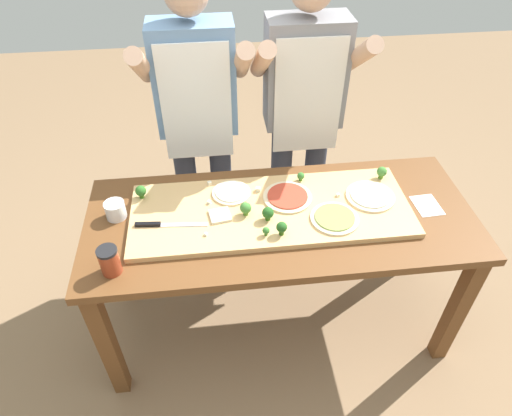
# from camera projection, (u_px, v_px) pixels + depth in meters

# --- Properties ---
(ground_plane) EXTENTS (8.00, 8.00, 0.00)m
(ground_plane) POSITION_uv_depth(u_px,v_px,m) (276.00, 319.00, 2.56)
(ground_plane) COLOR #896B4C
(prep_table) EXTENTS (1.75, 0.73, 0.79)m
(prep_table) POSITION_uv_depth(u_px,v_px,m) (280.00, 233.00, 2.10)
(prep_table) COLOR brown
(prep_table) RESTS_ON ground
(cutting_board) EXTENTS (1.25, 0.47, 0.03)m
(cutting_board) POSITION_uv_depth(u_px,v_px,m) (271.00, 211.00, 2.04)
(cutting_board) COLOR tan
(cutting_board) RESTS_ON prep_table
(chefs_knife) EXTENTS (0.31, 0.05, 0.02)m
(chefs_knife) POSITION_uv_depth(u_px,v_px,m) (161.00, 225.00, 1.94)
(chefs_knife) COLOR #B7BABF
(chefs_knife) RESTS_ON cutting_board
(pizza_whole_pesto_green) EXTENTS (0.21, 0.21, 0.02)m
(pizza_whole_pesto_green) POSITION_uv_depth(u_px,v_px,m) (335.00, 218.00, 1.97)
(pizza_whole_pesto_green) COLOR beige
(pizza_whole_pesto_green) RESTS_ON cutting_board
(pizza_whole_cheese_artichoke) EXTENTS (0.22, 0.22, 0.02)m
(pizza_whole_cheese_artichoke) POSITION_uv_depth(u_px,v_px,m) (370.00, 196.00, 2.08)
(pizza_whole_cheese_artichoke) COLOR beige
(pizza_whole_cheese_artichoke) RESTS_ON cutting_board
(pizza_whole_white_garlic) EXTENTS (0.18, 0.18, 0.02)m
(pizza_whole_white_garlic) POSITION_uv_depth(u_px,v_px,m) (231.00, 193.00, 2.10)
(pizza_whole_white_garlic) COLOR beige
(pizza_whole_white_garlic) RESTS_ON cutting_board
(pizza_whole_tomato_red) EXTENTS (0.23, 0.23, 0.02)m
(pizza_whole_tomato_red) POSITION_uv_depth(u_px,v_px,m) (287.00, 197.00, 2.08)
(pizza_whole_tomato_red) COLOR beige
(pizza_whole_tomato_red) RESTS_ON cutting_board
(pizza_slice_far_left) EXTENTS (0.10, 0.10, 0.01)m
(pizza_slice_far_left) POSITION_uv_depth(u_px,v_px,m) (220.00, 216.00, 1.98)
(pizza_slice_far_left) COLOR beige
(pizza_slice_far_left) RESTS_ON cutting_board
(broccoli_floret_center_left) EXTENTS (0.05, 0.05, 0.07)m
(broccoli_floret_center_left) POSITION_uv_depth(u_px,v_px,m) (268.00, 213.00, 1.95)
(broccoli_floret_center_left) COLOR #2C5915
(broccoli_floret_center_left) RESTS_ON cutting_board
(broccoli_floret_front_right) EXTENTS (0.04, 0.04, 0.05)m
(broccoli_floret_front_right) POSITION_uv_depth(u_px,v_px,m) (301.00, 176.00, 2.16)
(broccoli_floret_front_right) COLOR #3F7220
(broccoli_floret_front_right) RESTS_ON cutting_board
(broccoli_floret_back_right) EXTENTS (0.05, 0.05, 0.07)m
(broccoli_floret_back_right) POSITION_uv_depth(u_px,v_px,m) (282.00, 228.00, 1.88)
(broccoli_floret_back_right) COLOR #2C5915
(broccoli_floret_back_right) RESTS_ON cutting_board
(broccoli_floret_front_left) EXTENTS (0.05, 0.05, 0.06)m
(broccoli_floret_front_left) POSITION_uv_depth(u_px,v_px,m) (246.00, 209.00, 1.97)
(broccoli_floret_front_left) COLOR #487A23
(broccoli_floret_front_left) RESTS_ON cutting_board
(broccoli_floret_front_mid) EXTENTS (0.05, 0.05, 0.06)m
(broccoli_floret_front_mid) POSITION_uv_depth(u_px,v_px,m) (141.00, 191.00, 2.06)
(broccoli_floret_front_mid) COLOR #366618
(broccoli_floret_front_mid) RESTS_ON cutting_board
(broccoli_floret_center_right) EXTENTS (0.03, 0.03, 0.04)m
(broccoli_floret_center_right) POSITION_uv_depth(u_px,v_px,m) (266.00, 231.00, 1.88)
(broccoli_floret_center_right) COLOR #3F7220
(broccoli_floret_center_right) RESTS_ON cutting_board
(broccoli_floret_back_left) EXTENTS (0.05, 0.05, 0.06)m
(broccoli_floret_back_left) POSITION_uv_depth(u_px,v_px,m) (382.00, 172.00, 2.17)
(broccoli_floret_back_left) COLOR #487A23
(broccoli_floret_back_left) RESTS_ON cutting_board
(cheese_crumble_a) EXTENTS (0.02, 0.02, 0.02)m
(cheese_crumble_a) POSITION_uv_depth(u_px,v_px,m) (258.00, 189.00, 2.11)
(cheese_crumble_a) COLOR silver
(cheese_crumble_a) RESTS_ON cutting_board
(cheese_crumble_b) EXTENTS (0.02, 0.02, 0.01)m
(cheese_crumble_b) POSITION_uv_depth(u_px,v_px,m) (338.00, 195.00, 2.09)
(cheese_crumble_b) COLOR silver
(cheese_crumble_b) RESTS_ON cutting_board
(cheese_crumble_c) EXTENTS (0.02, 0.02, 0.02)m
(cheese_crumble_c) POSITION_uv_depth(u_px,v_px,m) (210.00, 183.00, 2.15)
(cheese_crumble_c) COLOR silver
(cheese_crumble_c) RESTS_ON cutting_board
(cheese_crumble_d) EXTENTS (0.02, 0.02, 0.01)m
(cheese_crumble_d) POSITION_uv_depth(u_px,v_px,m) (206.00, 234.00, 1.90)
(cheese_crumble_d) COLOR white
(cheese_crumble_d) RESTS_ON cutting_board
(cheese_crumble_e) EXTENTS (0.02, 0.02, 0.01)m
(cheese_crumble_e) POSITION_uv_depth(u_px,v_px,m) (209.00, 202.00, 2.05)
(cheese_crumble_e) COLOR white
(cheese_crumble_e) RESTS_ON cutting_board
(flour_cup) EXTENTS (0.09, 0.09, 0.08)m
(flour_cup) POSITION_uv_depth(u_px,v_px,m) (116.00, 211.00, 2.00)
(flour_cup) COLOR white
(flour_cup) RESTS_ON prep_table
(sauce_jar) EXTENTS (0.08, 0.08, 0.12)m
(sauce_jar) POSITION_uv_depth(u_px,v_px,m) (110.00, 261.00, 1.75)
(sauce_jar) COLOR #99381E
(sauce_jar) RESTS_ON prep_table
(recipe_note) EXTENTS (0.12, 0.15, 0.00)m
(recipe_note) POSITION_uv_depth(u_px,v_px,m) (427.00, 205.00, 2.08)
(recipe_note) COLOR white
(recipe_note) RESTS_ON prep_table
(cook_left) EXTENTS (0.54, 0.39, 1.67)m
(cook_left) POSITION_uv_depth(u_px,v_px,m) (198.00, 112.00, 2.32)
(cook_left) COLOR #333847
(cook_left) RESTS_ON ground
(cook_right) EXTENTS (0.54, 0.39, 1.67)m
(cook_right) POSITION_uv_depth(u_px,v_px,m) (303.00, 106.00, 2.37)
(cook_right) COLOR #333847
(cook_right) RESTS_ON ground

